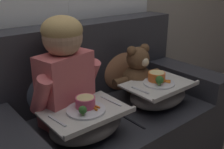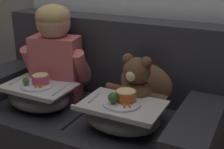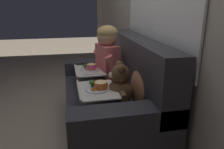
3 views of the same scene
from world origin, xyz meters
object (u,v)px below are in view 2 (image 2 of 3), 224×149
(couch, at_px, (96,117))
(lap_tray_teddy, at_px, (122,115))
(throw_pillow_behind_teddy, at_px, (147,76))
(child_figure, at_px, (55,48))
(teddy_bear, at_px, (136,90))
(throw_pillow_behind_child, at_px, (72,63))
(lap_tray_child, at_px, (38,96))

(couch, height_order, lap_tray_teddy, couch)
(couch, height_order, throw_pillow_behind_teddy, couch)
(child_figure, bearing_deg, throw_pillow_behind_teddy, 17.81)
(throw_pillow_behind_teddy, xyz_separation_m, teddy_bear, (-0.00, -0.20, -0.03))
(throw_pillow_behind_teddy, relative_size, teddy_bear, 0.99)
(couch, relative_size, child_figure, 2.52)
(couch, xyz_separation_m, teddy_bear, (0.30, -0.02, 0.27))
(throw_pillow_behind_teddy, bearing_deg, couch, -149.93)
(couch, bearing_deg, child_figure, -176.38)
(throw_pillow_behind_child, height_order, lap_tray_teddy, throw_pillow_behind_child)
(throw_pillow_behind_child, xyz_separation_m, throw_pillow_behind_teddy, (0.60, -0.00, 0.00))
(lap_tray_teddy, bearing_deg, lap_tray_child, -179.96)
(lap_tray_child, xyz_separation_m, lap_tray_teddy, (0.60, 0.00, 0.00))
(child_figure, xyz_separation_m, lap_tray_teddy, (0.60, -0.21, -0.27))
(couch, height_order, lap_tray_child, couch)
(throw_pillow_behind_child, relative_size, throw_pillow_behind_teddy, 1.00)
(throw_pillow_behind_child, bearing_deg, couch, -30.07)
(child_figure, xyz_separation_m, lap_tray_child, (0.00, -0.21, -0.27))
(throw_pillow_behind_child, distance_m, lap_tray_child, 0.41)
(throw_pillow_behind_child, xyz_separation_m, lap_tray_child, (0.00, -0.40, -0.11))
(teddy_bear, bearing_deg, lap_tray_teddy, -89.87)
(couch, height_order, child_figure, child_figure)
(throw_pillow_behind_child, bearing_deg, lap_tray_teddy, -33.62)
(couch, distance_m, lap_tray_teddy, 0.42)
(teddy_bear, bearing_deg, throw_pillow_behind_child, 161.82)
(throw_pillow_behind_child, height_order, lap_tray_child, throw_pillow_behind_child)
(lap_tray_teddy, bearing_deg, child_figure, 161.01)
(throw_pillow_behind_child, height_order, throw_pillow_behind_teddy, same)
(couch, bearing_deg, throw_pillow_behind_teddy, 30.07)
(child_figure, relative_size, lap_tray_teddy, 1.41)
(throw_pillow_behind_teddy, xyz_separation_m, lap_tray_teddy, (0.00, -0.40, -0.11))
(teddy_bear, relative_size, lap_tray_child, 0.93)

